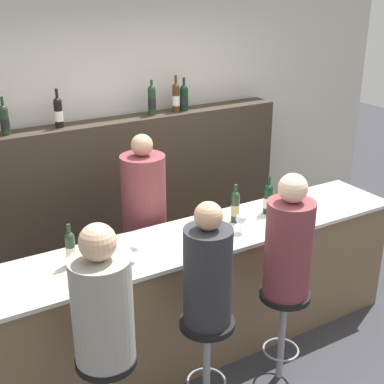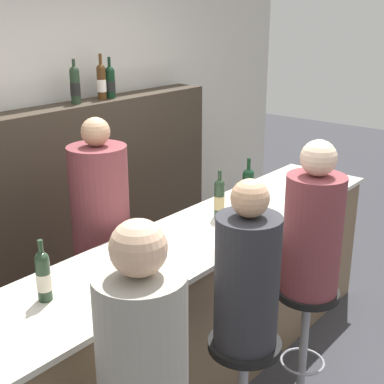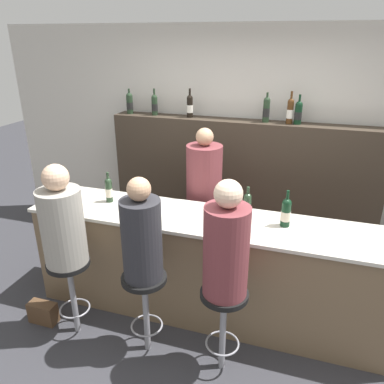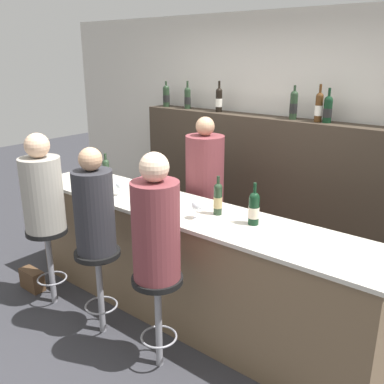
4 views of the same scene
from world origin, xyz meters
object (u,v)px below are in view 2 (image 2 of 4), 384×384
at_px(guest_seated_middle, 247,275).
at_px(bar_stool_right, 306,315).
at_px(wine_bottle_counter_2, 248,186).
at_px(wine_glass_0, 132,264).
at_px(wine_bottle_counter_1, 219,198).
at_px(wine_glass_1, 236,211).
at_px(guest_seated_right, 313,228).
at_px(wine_bottle_backbar_3, 75,85).
at_px(wine_bottle_backbar_5, 110,82).
at_px(guest_seated_left, 142,342).
at_px(bartender, 103,256).
at_px(bar_stool_middle, 244,369).
at_px(wine_bottle_counter_0, 43,275).
at_px(wine_bottle_backbar_4, 101,81).

xyz_separation_m(guest_seated_middle, bar_stool_right, (0.64, 0.00, -0.52)).
height_order(wine_bottle_counter_2, wine_glass_0, wine_bottle_counter_2).
xyz_separation_m(wine_bottle_counter_1, wine_bottle_counter_2, (0.32, -0.00, -0.00)).
relative_size(wine_glass_1, guest_seated_middle, 0.18).
height_order(bar_stool_right, guest_seated_right, guest_seated_right).
bearing_deg(wine_bottle_backbar_3, wine_bottle_backbar_5, 0.00).
bearing_deg(guest_seated_left, wine_bottle_backbar_5, 49.68).
height_order(guest_seated_left, bartender, bartender).
bearing_deg(wine_glass_1, wine_bottle_backbar_5, 76.16).
relative_size(bar_stool_middle, bar_stool_right, 1.00).
distance_m(wine_bottle_counter_0, guest_seated_right, 1.44).
bearing_deg(wine_bottle_counter_0, guest_seated_left, -94.22).
xyz_separation_m(wine_bottle_counter_0, bartender, (0.78, 0.52, -0.36)).
bearing_deg(wine_bottle_backbar_5, wine_bottle_backbar_3, 180.00).
relative_size(wine_bottle_backbar_3, wine_bottle_backbar_5, 1.03).
distance_m(wine_bottle_counter_1, wine_bottle_counter_2, 0.32).
bearing_deg(bar_stool_right, bartender, 112.86).
bearing_deg(wine_glass_0, bar_stool_middle, -61.51).
distance_m(wine_bottle_backbar_3, bar_stool_right, 2.26).
height_order(wine_bottle_counter_0, wine_bottle_backbar_4, wine_bottle_backbar_4).
bearing_deg(wine_glass_1, wine_bottle_counter_2, 24.04).
xyz_separation_m(wine_bottle_counter_1, wine_bottle_backbar_5, (0.29, 1.28, 0.58)).
bearing_deg(wine_bottle_counter_2, wine_bottle_backbar_4, 95.20).
height_order(wine_bottle_backbar_3, wine_glass_1, wine_bottle_backbar_3).
bearing_deg(bartender, wine_bottle_counter_2, -31.53).
bearing_deg(bar_stool_middle, wine_bottle_counter_2, 33.69).
relative_size(bar_stool_middle, guest_seated_middle, 0.89).
relative_size(wine_bottle_counter_2, wine_bottle_backbar_5, 1.01).
height_order(guest_seated_left, guest_seated_middle, guest_seated_left).
relative_size(wine_bottle_counter_1, guest_seated_left, 0.36).
bearing_deg(wine_bottle_backbar_4, wine_bottle_counter_2, -84.80).
bearing_deg(bartender, bar_stool_right, -67.14).
bearing_deg(wine_glass_1, wine_bottle_counter_1, 68.44).
xyz_separation_m(wine_bottle_backbar_4, bartender, (-0.73, -0.76, -0.96)).
relative_size(wine_bottle_backbar_4, guest_seated_middle, 0.42).
bearing_deg(guest_seated_left, guest_seated_middle, 0.00).
bearing_deg(guest_seated_middle, wine_bottle_backbar_5, 63.71).
distance_m(wine_bottle_counter_0, wine_glass_0, 0.42).
xyz_separation_m(guest_seated_middle, bartender, (0.14, 1.18, -0.32)).
distance_m(guest_seated_left, bar_stool_right, 1.43).
height_order(guest_seated_middle, bartender, bartender).
relative_size(wine_glass_0, guest_seated_left, 0.15).
xyz_separation_m(wine_bottle_backbar_3, wine_glass_1, (-0.02, -1.46, -0.62)).
height_order(wine_bottle_counter_2, bar_stool_right, wine_bottle_counter_2).
xyz_separation_m(wine_bottle_backbar_4, wine_bottle_backbar_5, (0.09, -0.00, -0.01)).
relative_size(wine_bottle_counter_2, wine_bottle_backbar_3, 0.99).
relative_size(wine_glass_0, bartender, 0.08).
bearing_deg(bartender, guest_seated_right, -67.14).
bearing_deg(guest_seated_left, wine_glass_1, 20.66).
bearing_deg(wine_bottle_backbar_4, bartender, -133.69).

